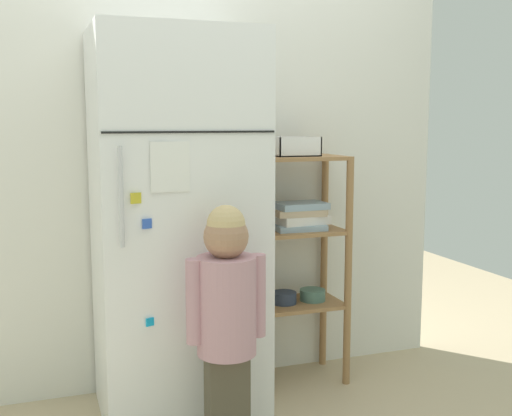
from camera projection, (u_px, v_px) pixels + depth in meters
ground_plane at (205, 405)px, 2.91m from camera, size 6.00×6.00×0.00m
kitchen_wall_back at (185, 164)px, 3.07m from camera, size 2.74×0.03×2.19m
refrigerator at (178, 226)px, 2.78m from camera, size 0.71×0.59×1.69m
child_standing at (226, 305)px, 2.43m from camera, size 0.32×0.24×0.99m
pantry_shelf_unit at (299, 245)px, 3.12m from camera, size 0.44×0.31×1.13m
fruit_bin at (295, 149)px, 3.06m from camera, size 0.22×0.18×0.09m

